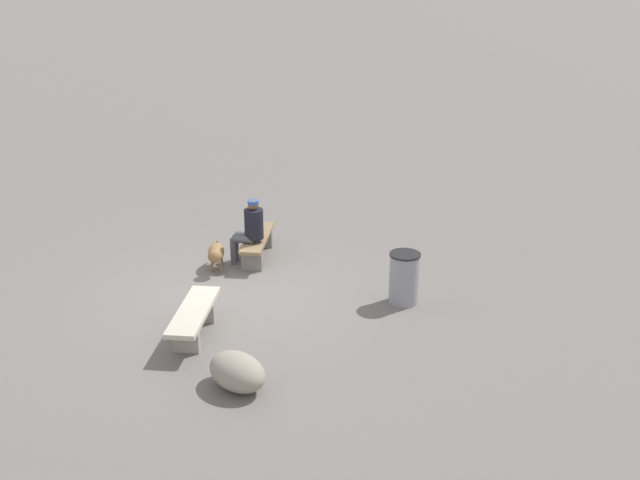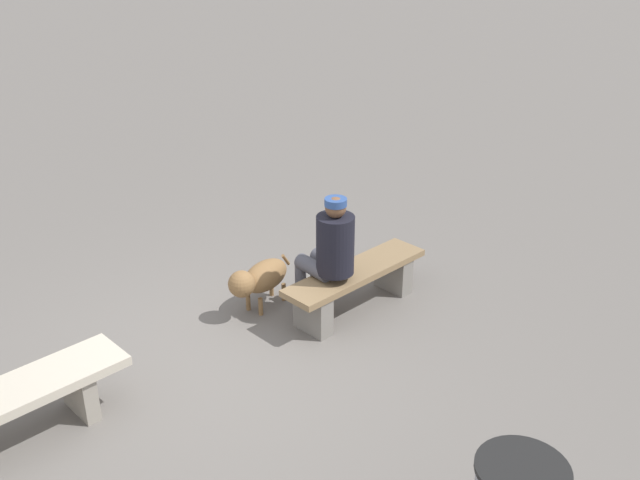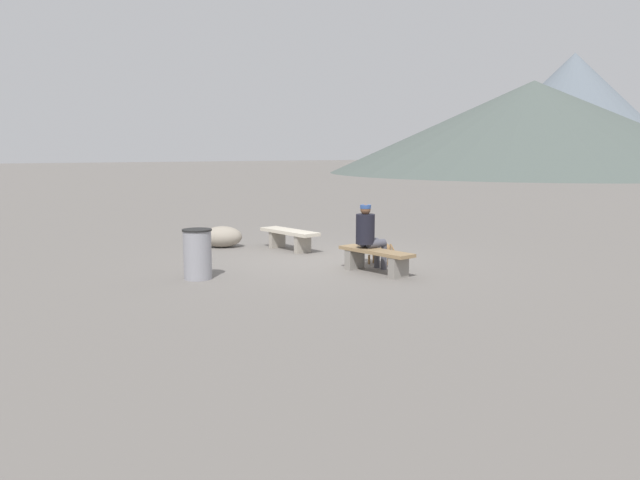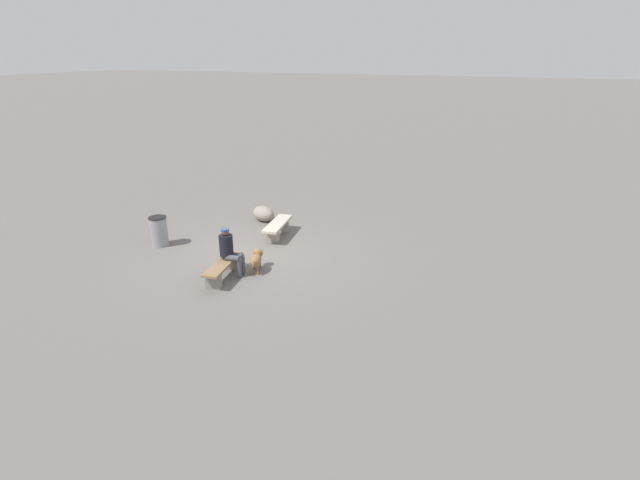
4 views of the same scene
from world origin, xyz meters
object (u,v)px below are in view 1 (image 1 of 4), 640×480
(bench_left, at_px, (194,317))
(dog, at_px, (216,253))
(bench_right, at_px, (257,243))
(boulder, at_px, (237,372))
(trash_bin, at_px, (404,278))
(seated_person, at_px, (250,227))

(bench_left, bearing_deg, dog, 5.51)
(bench_right, height_order, boulder, boulder)
(dog, relative_size, trash_bin, 0.92)
(bench_left, distance_m, trash_bin, 3.52)
(seated_person, bearing_deg, bench_right, -11.80)
(bench_left, relative_size, boulder, 1.86)
(dog, xyz_separation_m, boulder, (-3.61, -1.76, -0.09))
(bench_left, distance_m, bench_right, 3.18)
(boulder, bearing_deg, bench_right, 15.62)
(seated_person, distance_m, boulder, 4.28)
(bench_left, relative_size, trash_bin, 1.93)
(bench_right, distance_m, dog, 0.93)
(seated_person, xyz_separation_m, dog, (-0.47, 0.51, -0.38))
(bench_right, bearing_deg, bench_left, 172.61)
(trash_bin, relative_size, boulder, 0.97)
(seated_person, distance_m, trash_bin, 3.17)
(bench_right, bearing_deg, trash_bin, -120.77)
(seated_person, relative_size, trash_bin, 1.42)
(bench_left, distance_m, boulder, 1.64)
(bench_right, height_order, dog, dog)
(bench_right, relative_size, boulder, 1.80)
(seated_person, bearing_deg, dog, 126.96)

